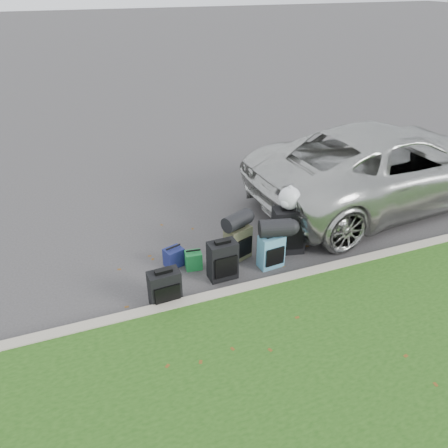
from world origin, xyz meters
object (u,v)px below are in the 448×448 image
object	(u,v)px
suitcase_large_black_right	(288,230)
tote_green	(194,260)
suitcase_teal	(271,251)
suitcase_large_black_left	(223,260)
suitcase_olive	(238,243)
suitcase_small_black	(165,288)
suv	(387,165)
tote_navy	(174,257)

from	to	relation	value
suitcase_large_black_right	tote_green	size ratio (longest dim) A/B	2.74
suitcase_teal	tote_green	size ratio (longest dim) A/B	1.92
suitcase_large_black_left	suitcase_teal	size ratio (longest dim) A/B	1.13
tote_green	suitcase_olive	bearing A→B (deg)	9.05
suitcase_teal	suitcase_large_black_left	bearing A→B (deg)	175.71
suitcase_small_black	suitcase_teal	distance (m)	1.87
suv	tote_green	size ratio (longest dim) A/B	19.51
suv	tote_navy	distance (m)	4.82
suv	suitcase_large_black_left	size ratio (longest dim) A/B	9.04
suitcase_small_black	tote_green	size ratio (longest dim) A/B	1.90
suitcase_teal	tote_navy	xyz separation A→B (m)	(-1.48, 0.58, -0.13)
suitcase_olive	tote_green	xyz separation A→B (m)	(-0.79, -0.03, -0.14)
suitcase_teal	suitcase_large_black_right	xyz separation A→B (m)	(0.47, 0.31, 0.12)
tote_navy	suitcase_large_black_left	bearing A→B (deg)	-60.76
suitcase_olive	suitcase_large_black_right	world-z (taller)	suitcase_large_black_right
suitcase_small_black	suitcase_teal	bearing A→B (deg)	6.66
suitcase_teal	tote_green	bearing A→B (deg)	156.94
suitcase_large_black_left	suv	bearing A→B (deg)	16.12
suitcase_small_black	tote_navy	bearing A→B (deg)	64.39
suitcase_large_black_left	tote_navy	distance (m)	0.88
tote_navy	tote_green	bearing A→B (deg)	-51.95
suitcase_olive	suitcase_teal	xyz separation A→B (m)	(0.41, -0.42, -0.01)
suitcase_large_black_left	suitcase_small_black	bearing A→B (deg)	-164.69
suitcase_large_black_right	suitcase_small_black	bearing A→B (deg)	-152.31
suitcase_small_black	tote_green	world-z (taller)	suitcase_small_black
suitcase_large_black_left	tote_navy	world-z (taller)	suitcase_large_black_left
suitcase_olive	tote_navy	world-z (taller)	suitcase_olive
suitcase_small_black	suitcase_olive	bearing A→B (deg)	24.03
suv	suitcase_teal	size ratio (longest dim) A/B	10.18
suitcase_olive	tote_green	world-z (taller)	suitcase_olive
suitcase_teal	suitcase_large_black_right	distance (m)	0.57
suitcase_large_black_left	suitcase_teal	world-z (taller)	suitcase_large_black_left
suitcase_small_black	suitcase_large_black_left	distance (m)	1.05
suitcase_large_black_left	tote_navy	xyz separation A→B (m)	(-0.63, 0.59, -0.16)
suitcase_teal	tote_navy	bearing A→B (deg)	153.54
suitcase_large_black_left	suitcase_olive	distance (m)	0.61
suitcase_teal	tote_green	distance (m)	1.27
suv	tote_green	xyz separation A→B (m)	(-4.44, -0.93, -0.66)
suitcase_large_black_right	suv	bearing A→B (deg)	32.54
suv	suitcase_teal	bearing A→B (deg)	107.42
suv	tote_navy	size ratio (longest dim) A/B	18.46
suitcase_large_black_left	tote_green	xyz separation A→B (m)	(-0.35, 0.40, -0.17)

